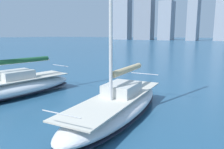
{
  "coord_description": "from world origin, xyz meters",
  "views": [
    {
      "loc": [
        -5.63,
        1.54,
        4.08
      ],
      "look_at": [
        -0.24,
        -7.17,
        2.2
      ],
      "focal_mm": 35.0,
      "sensor_mm": 36.0,
      "label": 1
    }
  ],
  "objects": [
    {
      "name": "city_skyline",
      "position": [
        10.89,
        -157.58,
        20.27
      ],
      "size": [
        178.89,
        22.85,
        54.38
      ],
      "color": "#969BA5",
      "rests_on": "ground"
    },
    {
      "name": "sailboat_tan",
      "position": [
        -0.36,
        -7.5,
        0.64
      ],
      "size": [
        3.16,
        9.29,
        12.14
      ],
      "color": "white",
      "rests_on": "ground"
    },
    {
      "name": "sailboat_forest",
      "position": [
        7.4,
        -6.71,
        0.69
      ],
      "size": [
        3.89,
        9.6,
        12.12
      ],
      "color": "silver",
      "rests_on": "ground"
    }
  ]
}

